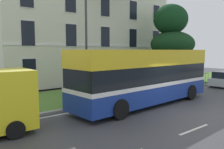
{
  "coord_description": "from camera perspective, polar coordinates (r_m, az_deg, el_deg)",
  "views": [
    {
      "loc": [
        -10.34,
        -6.8,
        3.2
      ],
      "look_at": [
        -0.59,
        5.26,
        1.58
      ],
      "focal_mm": 37.21,
      "sensor_mm": 36.0,
      "label": 1
    }
  ],
  "objects": [
    {
      "name": "iron_verge_railing",
      "position": [
        17.51,
        10.66,
        -2.6
      ],
      "size": [
        15.05,
        0.04,
        0.97
      ],
      "color": "black",
      "rests_on": "ground_plane"
    },
    {
      "name": "single_decker_bus",
      "position": [
        13.77,
        8.33,
        -0.36
      ],
      "size": [
        9.96,
        3.0,
        3.23
      ],
      "rotation": [
        0.0,
        0.0,
        0.06
      ],
      "color": "navy",
      "rests_on": "ground_plane"
    },
    {
      "name": "evergreen_tree",
      "position": [
        23.64,
        14.35,
        5.84
      ],
      "size": [
        4.86,
        4.86,
        7.66
      ],
      "color": "#423328",
      "rests_on": "ground_plane"
    },
    {
      "name": "street_lamp_post",
      "position": [
        14.59,
        -6.35,
        9.1
      ],
      "size": [
        0.36,
        0.24,
        6.79
      ],
      "color": "#333338",
      "rests_on": "ground_plane"
    },
    {
      "name": "ground_plane",
      "position": [
        13.4,
        13.4,
        -8.07
      ],
      "size": [
        60.0,
        56.0,
        0.18
      ],
      "color": "#414045"
    },
    {
      "name": "georgian_townhouse",
      "position": [
        26.12,
        -8.57,
        10.75
      ],
      "size": [
        18.22,
        10.28,
        10.53
      ],
      "color": "beige",
      "rests_on": "ground_plane"
    },
    {
      "name": "litter_bin",
      "position": [
        18.32,
        11.19,
        -2.17
      ],
      "size": [
        0.46,
        0.46,
        1.04
      ],
      "color": "black",
      "rests_on": "ground_plane"
    }
  ]
}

